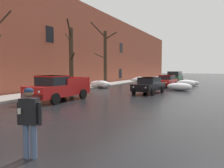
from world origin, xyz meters
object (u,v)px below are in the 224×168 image
(pickup_truck_red_approaching_near_lane, at_px, (58,88))
(sedan_black_parked_kerbside_close, at_px, (149,85))
(bare_tree_mid_block, at_px, (105,57))
(sedan_red_parked_kerbside_mid, at_px, (167,81))
(bare_tree_second_along_sidewalk, at_px, (71,59))
(suv_green_parked_far_down_block, at_px, (175,77))
(pedestrian_with_coffee, at_px, (29,117))
(fire_hydrant, at_px, (29,95))

(pickup_truck_red_approaching_near_lane, height_order, sedan_black_parked_kerbside_close, pickup_truck_red_approaching_near_lane)
(bare_tree_mid_block, relative_size, sedan_red_parked_kerbside_mid, 1.73)
(bare_tree_second_along_sidewalk, xyz_separation_m, suv_green_parked_far_down_block, (6.44, 15.97, -2.15))
(pedestrian_with_coffee, bearing_deg, suv_green_parked_far_down_block, 93.43)
(bare_tree_second_along_sidewalk, distance_m, sedan_red_parked_kerbside_mid, 12.33)
(bare_tree_mid_block, relative_size, pickup_truck_red_approaching_near_lane, 1.54)
(bare_tree_mid_block, height_order, sedan_black_parked_kerbside_close, bare_tree_mid_block)
(bare_tree_second_along_sidewalk, bearing_deg, pickup_truck_red_approaching_near_lane, -63.28)
(sedan_black_parked_kerbside_close, bearing_deg, bare_tree_mid_block, 148.37)
(bare_tree_second_along_sidewalk, height_order, fire_hydrant, bare_tree_second_along_sidewalk)
(pedestrian_with_coffee, bearing_deg, pickup_truck_red_approaching_near_lane, 126.12)
(pickup_truck_red_approaching_near_lane, bearing_deg, bare_tree_mid_block, 101.93)
(pedestrian_with_coffee, xyz_separation_m, fire_hydrant, (-8.07, 7.48, -0.68))
(suv_green_parked_far_down_block, height_order, pedestrian_with_coffee, suv_green_parked_far_down_block)
(pedestrian_with_coffee, bearing_deg, bare_tree_second_along_sidewalk, 122.88)
(sedan_red_parked_kerbside_mid, bearing_deg, bare_tree_mid_block, -152.00)
(sedan_black_parked_kerbside_close, xyz_separation_m, suv_green_parked_far_down_block, (-0.16, 13.39, 0.23))
(sedan_red_parked_kerbside_mid, distance_m, suv_green_parked_far_down_block, 5.79)
(sedan_black_parked_kerbside_close, bearing_deg, sedan_red_parked_kerbside_mid, 90.58)
(sedan_red_parked_kerbside_mid, bearing_deg, suv_green_parked_far_down_block, 90.87)
(fire_hydrant, bearing_deg, suv_green_parked_far_down_block, 73.23)
(pickup_truck_red_approaching_near_lane, height_order, fire_hydrant, pickup_truck_red_approaching_near_lane)
(suv_green_parked_far_down_block, xyz_separation_m, fire_hydrant, (-6.36, -21.11, -0.63))
(bare_tree_second_along_sidewalk, relative_size, sedan_black_parked_kerbside_close, 1.52)
(pedestrian_with_coffee, height_order, fire_hydrant, pedestrian_with_coffee)
(bare_tree_second_along_sidewalk, distance_m, fire_hydrant, 5.84)
(pickup_truck_red_approaching_near_lane, relative_size, suv_green_parked_far_down_block, 1.15)
(bare_tree_mid_block, relative_size, suv_green_parked_far_down_block, 1.77)
(bare_tree_mid_block, relative_size, sedan_black_parked_kerbside_close, 1.84)
(bare_tree_second_along_sidewalk, relative_size, fire_hydrant, 8.94)
(sedan_black_parked_kerbside_close, bearing_deg, suv_green_parked_far_down_block, 90.71)
(bare_tree_mid_block, bearing_deg, sedan_black_parked_kerbside_close, -31.63)
(bare_tree_mid_block, distance_m, pedestrian_with_coffee, 21.13)
(pickup_truck_red_approaching_near_lane, xyz_separation_m, pedestrian_with_coffee, (5.82, -7.97, 0.16))
(pickup_truck_red_approaching_near_lane, relative_size, sedan_red_parked_kerbside_mid, 1.12)
(fire_hydrant, bearing_deg, bare_tree_mid_block, 90.66)
(pickup_truck_red_approaching_near_lane, distance_m, suv_green_parked_far_down_block, 21.02)
(pickup_truck_red_approaching_near_lane, bearing_deg, sedan_red_parked_kerbside_mid, 74.21)
(sedan_black_parked_kerbside_close, height_order, suv_green_parked_far_down_block, suv_green_parked_far_down_block)
(bare_tree_mid_block, relative_size, fire_hydrant, 10.82)
(pickup_truck_red_approaching_near_lane, bearing_deg, bare_tree_second_along_sidewalk, 116.72)
(sedan_black_parked_kerbside_close, xyz_separation_m, fire_hydrant, (-6.53, -7.72, -0.40))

